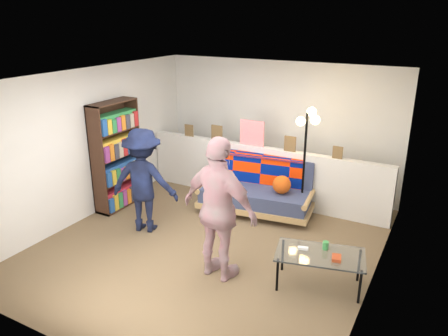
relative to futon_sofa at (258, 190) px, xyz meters
name	(u,v)px	position (x,y,z in m)	size (l,w,h in m)	color
ground	(211,243)	(-0.13, -1.35, -0.37)	(5.00, 5.00, 0.00)	brown
room_shell	(226,126)	(-0.13, -0.88, 1.30)	(4.60, 5.05, 2.45)	silver
half_wall_ledge	(262,174)	(-0.13, 0.45, 0.13)	(4.45, 0.15, 1.00)	silver
ledge_decor	(251,136)	(-0.36, 0.43, 0.80)	(2.97, 0.02, 0.45)	brown
futon_sofa	(258,190)	(0.00, 0.00, 0.00)	(1.97, 1.12, 0.80)	tan
bookshelf	(117,159)	(-2.21, -0.94, 0.48)	(0.31, 0.92, 1.84)	black
coffee_table	(321,256)	(1.56, -1.61, 0.04)	(1.17, 0.82, 0.55)	black
floor_lamp	(307,142)	(0.74, 0.16, 0.92)	(0.40, 0.33, 1.82)	black
person_left	(144,181)	(-1.25, -1.42, 0.43)	(1.04, 0.60, 1.61)	black
person_right	(220,210)	(0.38, -2.00, 0.55)	(1.08, 0.45, 1.84)	pink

